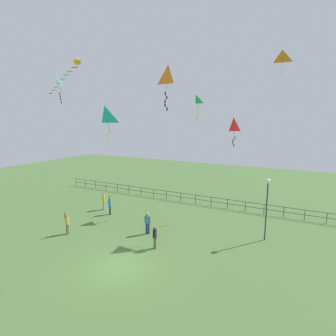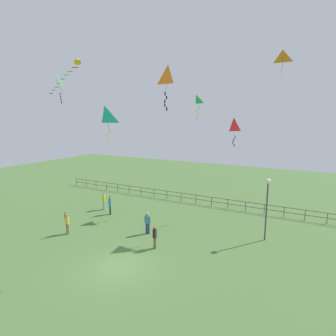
% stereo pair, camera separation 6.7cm
% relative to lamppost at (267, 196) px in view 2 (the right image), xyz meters
% --- Properties ---
extents(ground_plane, '(80.00, 80.00, 0.00)m').
position_rel_lamppost_xyz_m(ground_plane, '(-6.99, -8.11, -3.32)').
color(ground_plane, '#4C7038').
extents(lamppost, '(0.36, 0.36, 4.59)m').
position_rel_lamppost_xyz_m(lamppost, '(0.00, 0.00, 0.00)').
color(lamppost, '#38383D').
rests_on(lamppost, ground_plane).
extents(person_0, '(0.43, 0.41, 1.87)m').
position_rel_lamppost_xyz_m(person_0, '(-15.02, -0.18, -2.38)').
color(person_0, '#99999E').
rests_on(person_0, ground_plane).
extents(person_1, '(0.38, 0.46, 1.83)m').
position_rel_lamppost_xyz_m(person_1, '(-13.58, -0.98, -2.40)').
color(person_1, black).
rests_on(person_1, ground_plane).
extents(person_2, '(0.48, 0.31, 1.69)m').
position_rel_lamppost_xyz_m(person_2, '(-8.16, -3.07, -2.35)').
color(person_2, navy).
rests_on(person_2, ground_plane).
extents(person_3, '(0.29, 0.49, 1.85)m').
position_rel_lamppost_xyz_m(person_3, '(-13.55, -6.03, -2.40)').
color(person_3, brown).
rests_on(person_3, ground_plane).
extents(person_4, '(0.38, 0.33, 1.55)m').
position_rel_lamppost_xyz_m(person_4, '(-6.39, -4.94, -2.43)').
color(person_4, brown).
rests_on(person_4, ground_plane).
extents(kite_0, '(0.83, 0.79, 2.53)m').
position_rel_lamppost_xyz_m(kite_0, '(-3.85, 4.51, 4.84)').
color(kite_0, red).
extents(kite_1, '(0.90, 0.51, 2.65)m').
position_rel_lamppost_xyz_m(kite_1, '(-5.26, -5.15, 7.88)').
color(kite_1, orange).
extents(kite_2, '(0.95, 0.85, 2.23)m').
position_rel_lamppost_xyz_m(kite_2, '(-7.50, 4.58, 7.08)').
color(kite_2, '#1EB759').
extents(kite_3, '(1.11, 0.81, 1.90)m').
position_rel_lamppost_xyz_m(kite_3, '(-0.20, 4.59, 10.25)').
color(kite_3, orange).
extents(kite_4, '(1.12, 1.19, 2.42)m').
position_rel_lamppost_xyz_m(kite_4, '(-15.96, -4.10, 8.44)').
color(kite_4, '#1EB759').
extents(kite_5, '(1.12, 1.15, 2.33)m').
position_rel_lamppost_xyz_m(kite_5, '(-10.00, -5.36, 5.57)').
color(kite_5, '#19B2B2').
extents(streamer_kite, '(5.43, 1.58, 2.96)m').
position_rel_lamppost_xyz_m(streamer_kite, '(-16.31, -1.66, 10.15)').
color(streamer_kite, yellow).
extents(waterfront_railing, '(36.04, 0.06, 0.95)m').
position_rel_lamppost_xyz_m(waterfront_railing, '(-7.24, 5.89, -2.69)').
color(waterfront_railing, '#4C4742').
rests_on(waterfront_railing, ground_plane).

